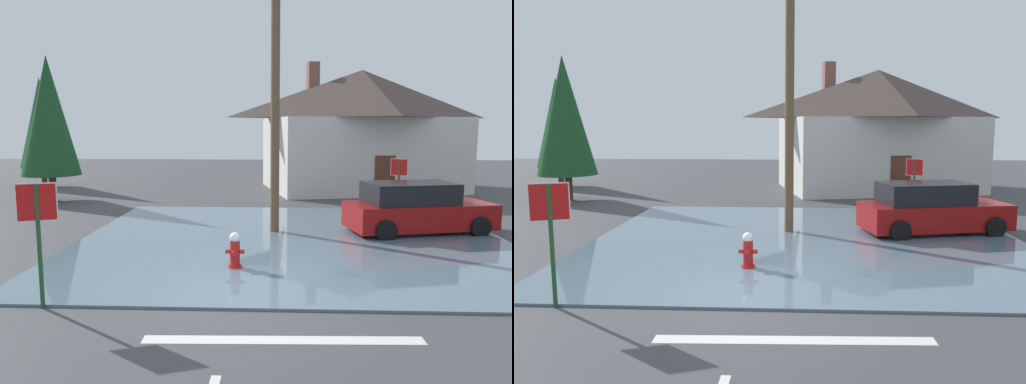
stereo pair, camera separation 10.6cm
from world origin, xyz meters
TOP-DOWN VIEW (x-y plane):
  - ground_plane at (0.00, 0.00)m, footprint 80.00×80.00m
  - flood_puddle at (1.21, 4.79)m, footprint 12.51×11.09m
  - lane_stop_bar at (0.86, -1.94)m, footprint 4.48×0.45m
  - stop_sign_near at (-3.61, -0.77)m, footprint 0.67×0.26m
  - fire_hydrant at (-0.24, 1.83)m, footprint 0.45×0.39m
  - utility_pole at (0.66, 5.83)m, footprint 1.60×0.28m
  - stop_sign_far at (5.50, 9.80)m, footprint 0.60×0.32m
  - house at (5.16, 16.85)m, footprint 11.38×8.78m
  - parked_car at (5.14, 6.01)m, footprint 4.79×2.76m
  - pine_tree_tall_left at (-12.35, 17.16)m, footprint 2.41×2.41m
  - pine_tree_mid_left at (-9.50, 12.15)m, footprint 2.60×2.60m

SIDE VIEW (x-z plane):
  - ground_plane at x=0.00m, z-range -0.10..0.00m
  - lane_stop_bar at x=0.86m, z-range 0.00..0.01m
  - flood_puddle at x=1.21m, z-range 0.00..0.06m
  - fire_hydrant at x=-0.24m, z-range -0.01..0.89m
  - parked_car at x=5.14m, z-range -0.04..1.58m
  - stop_sign_far at x=5.50m, z-range 0.44..2.55m
  - stop_sign_near at x=-3.61m, z-range 0.50..2.85m
  - house at x=5.16m, z-range -0.13..6.66m
  - pine_tree_tall_left at x=-12.35m, z-range 0.53..6.56m
  - pine_tree_mid_left at x=-9.50m, z-range 0.57..7.06m
  - utility_pole at x=0.66m, z-range 0.18..8.53m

